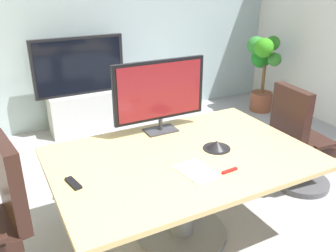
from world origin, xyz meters
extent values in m
plane|color=#99999E|center=(0.00, 0.00, 0.00)|extent=(7.32, 7.32, 0.00)
cube|color=#9EB2B7|center=(0.00, 3.16, 1.35)|extent=(6.12, 0.10, 2.70)
cube|color=tan|center=(-0.12, 0.29, 0.73)|extent=(1.99, 1.34, 0.04)
cylinder|color=slate|center=(-0.12, 0.29, 0.36)|extent=(0.20, 0.20, 0.71)
cylinder|color=slate|center=(-0.12, 0.29, 0.01)|extent=(0.76, 0.76, 0.03)
cube|color=black|center=(-1.34, 0.42, 0.79)|extent=(0.15, 0.46, 0.60)
cylinder|color=#4C4C51|center=(1.37, 0.38, 0.03)|extent=(0.56, 0.56, 0.06)
cylinder|color=#4C4C51|center=(1.37, 0.38, 0.24)|extent=(0.07, 0.07, 0.36)
cube|color=black|center=(1.37, 0.38, 0.46)|extent=(0.52, 0.52, 0.10)
cube|color=black|center=(1.10, 0.40, 0.79)|extent=(0.13, 0.46, 0.60)
cube|color=black|center=(1.33, 0.12, 0.58)|extent=(0.28, 0.08, 0.03)
cube|color=black|center=(1.38, 0.64, 0.58)|extent=(0.28, 0.08, 0.03)
cube|color=#333338|center=(-0.07, 0.78, 0.76)|extent=(0.28, 0.18, 0.02)
cylinder|color=#333338|center=(-0.07, 0.78, 0.82)|extent=(0.04, 0.04, 0.10)
cube|color=black|center=(-0.07, 0.80, 1.13)|extent=(0.84, 0.04, 0.52)
cube|color=maroon|center=(-0.07, 0.78, 1.13)|extent=(0.77, 0.01, 0.47)
cube|color=#B7BABC|center=(-0.26, 2.81, 0.28)|extent=(0.90, 0.36, 0.55)
cube|color=black|center=(-0.26, 2.79, 0.93)|extent=(1.20, 0.06, 0.76)
cube|color=black|center=(-0.26, 2.76, 0.93)|extent=(1.12, 0.01, 0.69)
cylinder|color=brown|center=(2.49, 2.30, 0.15)|extent=(0.34, 0.34, 0.30)
cylinder|color=brown|center=(2.49, 2.30, 0.52)|extent=(0.05, 0.05, 0.44)
sphere|color=#2F7B23|center=(2.64, 2.34, 1.06)|extent=(0.22, 0.22, 0.22)
sphere|color=#1C7A21|center=(2.59, 2.51, 0.81)|extent=(0.32, 0.32, 0.32)
sphere|color=#2F7F30|center=(2.34, 2.38, 1.04)|extent=(0.27, 0.27, 0.27)
sphere|color=#32901B|center=(2.33, 2.19, 1.04)|extent=(0.29, 0.29, 0.29)
sphere|color=#31782A|center=(2.56, 2.18, 0.85)|extent=(0.21, 0.21, 0.21)
cone|color=black|center=(0.17, 0.26, 0.79)|extent=(0.19, 0.19, 0.07)
cylinder|color=black|center=(0.17, 0.26, 0.76)|extent=(0.22, 0.22, 0.01)
cube|color=black|center=(-0.97, 0.27, 0.76)|extent=(0.08, 0.18, 0.02)
cube|color=red|center=(0.05, -0.08, 0.76)|extent=(0.13, 0.03, 0.02)
cube|color=white|center=(-0.16, 0.03, 0.76)|extent=(0.24, 0.32, 0.01)
camera|label=1|loc=(-1.35, -1.82, 2.05)|focal=38.10mm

